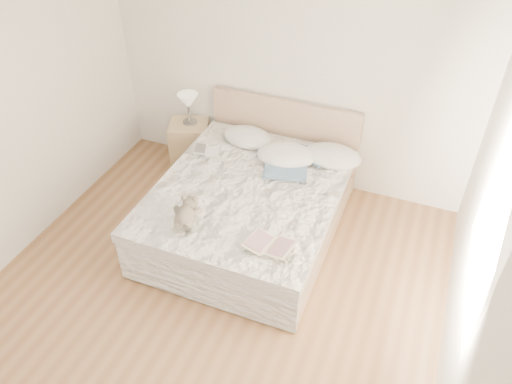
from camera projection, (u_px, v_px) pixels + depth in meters
The scene contains 15 objects.
floor at pixel (200, 313), 4.38m from camera, with size 4.00×4.50×0.00m, color brown.
ceiling at pixel (165, 0), 2.69m from camera, with size 4.00×4.50×0.00m, color white.
wall_back at pixel (289, 67), 5.16m from camera, with size 4.00×0.02×2.70m, color beige.
wall_right at pixel (486, 273), 2.96m from camera, with size 0.02×4.50×2.70m, color beige.
window at pixel (490, 228), 3.11m from camera, with size 0.02×1.30×1.10m, color white.
bed at pixel (251, 205), 5.05m from camera, with size 1.72×2.14×1.00m.
nightstand at pixel (190, 144), 5.98m from camera, with size 0.45×0.40×0.56m, color tan.
table_lamp at pixel (188, 102), 5.66m from camera, with size 0.24×0.24×0.37m.
pillow_left at pixel (248, 137), 5.43m from camera, with size 0.56×0.39×0.17m, color silver.
pillow_middle at pixel (286, 155), 5.16m from camera, with size 0.62×0.43×0.18m, color white.
pillow_right at pixel (332, 156), 5.15m from camera, with size 0.60×0.42×0.18m, color silver.
blouse at pixel (287, 161), 5.09m from camera, with size 0.68×0.72×0.03m, color #354F6B, non-canonical shape.
photo_book at pixel (207, 151), 5.24m from camera, with size 0.29×0.20×0.02m, color silver.
childrens_book at pixel (270, 245), 4.15m from camera, with size 0.40×0.27×0.03m, color beige.
teddy_bear at pixel (185, 220), 4.37m from camera, with size 0.22×0.31×0.16m, color brown, non-canonical shape.
Camera 1 is at (1.47, -2.37, 3.58)m, focal length 35.00 mm.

